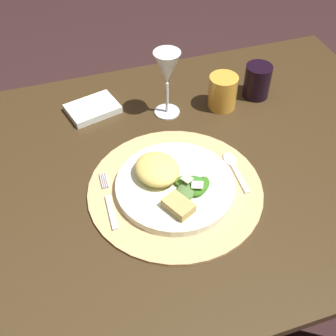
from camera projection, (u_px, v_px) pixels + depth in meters
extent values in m
plane|color=#301C1C|center=(168.00, 315.00, 1.51)|extent=(6.00, 6.00, 0.00)
cube|color=#392915|center=(168.00, 171.00, 0.99)|extent=(1.26, 0.84, 0.02)
cylinder|color=#3C2713|center=(282.00, 144.00, 1.59)|extent=(0.09, 0.09, 0.71)
cylinder|color=tan|center=(175.00, 189.00, 0.94)|extent=(0.38, 0.38, 0.01)
cylinder|color=silver|center=(175.00, 186.00, 0.93)|extent=(0.25, 0.25, 0.02)
ellipsoid|color=#ECCF63|center=(157.00, 169.00, 0.92)|extent=(0.12, 0.12, 0.04)
ellipsoid|color=#337827|center=(196.00, 183.00, 0.91)|extent=(0.06, 0.06, 0.02)
ellipsoid|color=#4E582C|center=(192.00, 188.00, 0.90)|extent=(0.07, 0.06, 0.01)
ellipsoid|color=#4E7437|center=(185.00, 192.00, 0.89)|extent=(0.06, 0.06, 0.02)
ellipsoid|color=#346E1A|center=(200.00, 186.00, 0.90)|extent=(0.07, 0.06, 0.02)
ellipsoid|color=#426E21|center=(185.00, 181.00, 0.92)|extent=(0.05, 0.03, 0.01)
cube|color=beige|center=(187.00, 179.00, 0.89)|extent=(0.03, 0.03, 0.01)
cube|color=beige|center=(197.00, 185.00, 0.89)|extent=(0.03, 0.03, 0.01)
cube|color=tan|center=(178.00, 206.00, 0.86)|extent=(0.06, 0.07, 0.02)
cube|color=silver|center=(112.00, 212.00, 0.89)|extent=(0.02, 0.09, 0.00)
cube|color=silver|center=(101.00, 181.00, 0.94)|extent=(0.00, 0.05, 0.00)
cube|color=silver|center=(103.00, 181.00, 0.95)|extent=(0.00, 0.05, 0.00)
cube|color=silver|center=(105.00, 181.00, 0.95)|extent=(0.00, 0.05, 0.00)
cube|color=silver|center=(107.00, 180.00, 0.95)|extent=(0.00, 0.05, 0.00)
cube|color=silver|center=(240.00, 178.00, 0.95)|extent=(0.01, 0.09, 0.00)
ellipsoid|color=silver|center=(230.00, 159.00, 0.99)|extent=(0.03, 0.04, 0.01)
cube|color=white|center=(93.00, 109.00, 1.12)|extent=(0.14, 0.12, 0.02)
cylinder|color=silver|center=(167.00, 112.00, 1.12)|extent=(0.06, 0.06, 0.00)
cylinder|color=silver|center=(167.00, 97.00, 1.09)|extent=(0.01, 0.01, 0.09)
cone|color=silver|center=(167.00, 68.00, 1.03)|extent=(0.07, 0.07, 0.08)
cylinder|color=gold|center=(223.00, 92.00, 1.11)|extent=(0.07, 0.07, 0.09)
cylinder|color=black|center=(257.00, 81.00, 1.14)|extent=(0.07, 0.07, 0.09)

